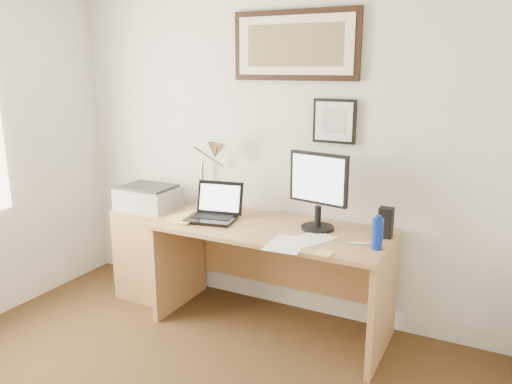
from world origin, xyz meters
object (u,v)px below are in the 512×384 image
Objects in this scene: side_cabinet at (154,252)px; water_bottle at (377,234)px; laptop at (214,212)px; lcd_monitor at (318,187)px; printer at (148,197)px; desk at (277,256)px; book at (179,215)px.

water_bottle reaches higher than side_cabinet.
lcd_monitor is (0.73, 0.12, 0.23)m from laptop.
desk is at bearing 1.52° from printer.
water_bottle reaches higher than printer.
laptop is at bearing 176.80° from water_bottle.
water_bottle is 0.83m from desk.
water_bottle is at bearing -22.61° from lcd_monitor.
side_cabinet is 1.92× the size of laptop.
water_bottle is at bearing -13.43° from desk.
side_cabinet is 1.08m from desk.
side_cabinet is 0.55m from book.
side_cabinet is 1.40× the size of lcd_monitor.
side_cabinet is at bearing 173.21° from laptop.
side_cabinet is 1.87m from water_bottle.
book is 0.17× the size of desk.
laptop reaches higher than printer.
water_bottle is 0.50× the size of laptop.
book is at bearing -166.89° from desk.
printer is (-1.10, -0.03, 0.30)m from desk.
book is (0.36, -0.13, 0.40)m from side_cabinet.
printer is (-0.03, 0.01, 0.45)m from side_cabinet.
printer is (-0.65, 0.08, 0.01)m from laptop.
laptop is at bearing -166.15° from desk.
water_bottle is at bearing -3.20° from laptop.
printer is at bearing -178.48° from desk.
printer reaches higher than book.
book is at bearing -170.02° from lcd_monitor.
book is at bearing -168.14° from laptop.
water_bottle is 1.45m from book.
lcd_monitor reaches higher than printer.
desk is 0.60m from lcd_monitor.
laptop is 0.73× the size of lcd_monitor.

